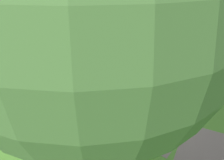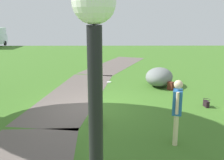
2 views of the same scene
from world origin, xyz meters
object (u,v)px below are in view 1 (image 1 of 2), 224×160
object	(u,v)px
handbag_on_grass	(172,71)
frisbee_on_grass	(84,82)
woman_with_handbag	(183,56)
large_shade_tree	(93,23)
spare_backpack_on_lawn	(182,111)
backpack_by_boulder	(131,67)
lawn_boulder	(117,63)

from	to	relation	value
handbag_on_grass	frisbee_on_grass	bearing A→B (deg)	42.93
woman_with_handbag	large_shade_tree	bearing A→B (deg)	92.29
woman_with_handbag	spare_backpack_on_lawn	bearing A→B (deg)	104.28
large_shade_tree	backpack_by_boulder	world-z (taller)	large_shade_tree
large_shade_tree	woman_with_handbag	bearing A→B (deg)	-87.71
woman_with_handbag	spare_backpack_on_lawn	world-z (taller)	woman_with_handbag
frisbee_on_grass	woman_with_handbag	bearing A→B (deg)	-134.26
large_shade_tree	woman_with_handbag	xyz separation A→B (m)	(0.42, -10.53, -4.22)
lawn_boulder	woman_with_handbag	size ratio (longest dim) A/B	1.40
large_shade_tree	backpack_by_boulder	bearing A→B (deg)	-70.09
frisbee_on_grass	backpack_by_boulder	bearing A→B (deg)	-118.30
backpack_by_boulder	spare_backpack_on_lawn	size ratio (longest dim) A/B	1.00
handbag_on_grass	frisbee_on_grass	size ratio (longest dim) A/B	1.36
lawn_boulder	spare_backpack_on_lawn	world-z (taller)	lawn_boulder
handbag_on_grass	backpack_by_boulder	bearing A→B (deg)	17.96
backpack_by_boulder	spare_backpack_on_lawn	xyz separation A→B (m)	(-4.08, 3.35, 0.00)
handbag_on_grass	spare_backpack_on_lawn	size ratio (longest dim) A/B	0.82
large_shade_tree	spare_backpack_on_lawn	distance (m)	7.54
lawn_boulder	spare_backpack_on_lawn	distance (m)	5.74
lawn_boulder	handbag_on_grass	bearing A→B (deg)	-159.82
backpack_by_boulder	handbag_on_grass	bearing A→B (deg)	-162.04
handbag_on_grass	frisbee_on_grass	xyz separation A→B (m)	(4.06, 3.77, -0.13)
woman_with_handbag	backpack_by_boulder	xyz separation A→B (m)	(2.83, 1.57, -0.73)
backpack_by_boulder	large_shade_tree	bearing A→B (deg)	109.91
woman_with_handbag	backpack_by_boulder	distance (m)	3.31
woman_with_handbag	handbag_on_grass	bearing A→B (deg)	64.29
lawn_boulder	frisbee_on_grass	size ratio (longest dim) A/B	9.30
spare_backpack_on_lawn	frisbee_on_grass	distance (m)	5.69
lawn_boulder	handbag_on_grass	size ratio (longest dim) A/B	6.85
large_shade_tree	lawn_boulder	size ratio (longest dim) A/B	3.39
spare_backpack_on_lawn	woman_with_handbag	bearing A→B (deg)	-75.72
handbag_on_grass	frisbee_on_grass	world-z (taller)	handbag_on_grass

